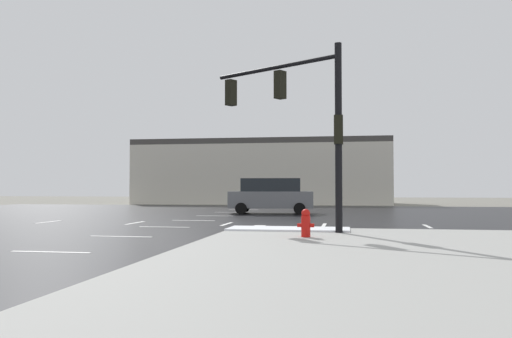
# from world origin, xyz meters

# --- Properties ---
(ground_plane) EXTENTS (120.00, 120.00, 0.00)m
(ground_plane) POSITION_xyz_m (0.00, 0.00, 0.00)
(ground_plane) COLOR slate
(road_asphalt) EXTENTS (44.00, 44.00, 0.02)m
(road_asphalt) POSITION_xyz_m (0.00, 0.00, 0.01)
(road_asphalt) COLOR black
(road_asphalt) RESTS_ON ground_plane
(snow_strip_curbside) EXTENTS (4.00, 1.60, 0.06)m
(snow_strip_curbside) POSITION_xyz_m (5.00, -4.00, 0.17)
(snow_strip_curbside) COLOR white
(snow_strip_curbside) RESTS_ON sidewalk_corner
(lane_markings) EXTENTS (36.15, 36.15, 0.01)m
(lane_markings) POSITION_xyz_m (1.20, -1.38, 0.02)
(lane_markings) COLOR silver
(lane_markings) RESTS_ON road_asphalt
(traffic_signal_mast) EXTENTS (4.58, 2.95, 5.93)m
(traffic_signal_mast) POSITION_xyz_m (5.43, -4.10, 4.11)
(traffic_signal_mast) COLOR black
(traffic_signal_mast) RESTS_ON sidewalk_corner
(fire_hydrant) EXTENTS (0.48, 0.26, 0.79)m
(fire_hydrant) POSITION_xyz_m (5.75, -6.47, 0.54)
(fire_hydrant) COLOR red
(fire_hydrant) RESTS_ON sidewalk_corner
(strip_building_background) EXTENTS (23.25, 8.00, 5.88)m
(strip_building_background) POSITION_xyz_m (-0.83, 28.11, 2.94)
(strip_building_background) COLOR beige
(strip_building_background) RESTS_ON ground_plane
(suv_grey) EXTENTS (4.98, 2.55, 2.03)m
(suv_grey) POSITION_xyz_m (2.60, 8.90, 1.09)
(suv_grey) COLOR slate
(suv_grey) RESTS_ON road_asphalt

